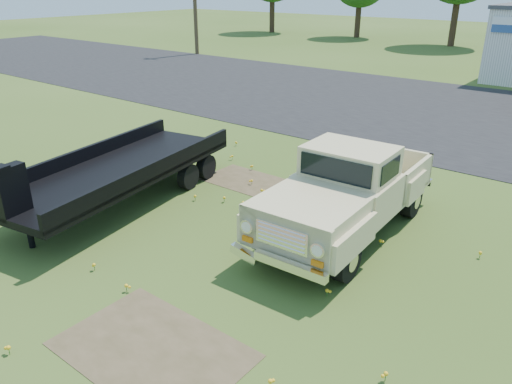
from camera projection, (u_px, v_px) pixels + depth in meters
ground at (212, 247)px, 10.88m from camera, size 140.00×140.00×0.00m
asphalt_lot at (446, 114)px, 21.73m from camera, size 90.00×14.00×0.02m
dirt_patch_a at (152, 350)px, 7.86m from camera, size 3.00×2.00×0.01m
dirt_patch_b at (243, 180)px, 14.55m from camera, size 2.20×1.60×0.01m
vintage_pickup_truck at (348, 191)px, 11.10m from camera, size 2.47×5.85×2.09m
flatbed_trailer at (117, 165)px, 12.76m from camera, size 3.68×7.69×2.01m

